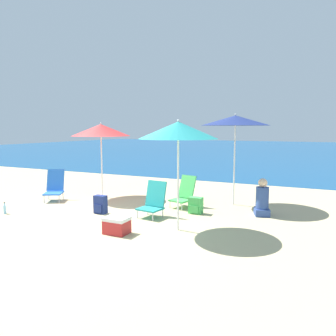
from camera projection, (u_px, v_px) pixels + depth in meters
The scene contains 13 objects.
ground_plane at pixel (84, 221), 6.97m from camera, with size 60.00×60.00×0.00m, color #C6B284.
sea_water at pixel (269, 149), 30.41m from camera, with size 60.00×40.00×0.01m.
beach_umbrella_red at pixel (101, 130), 9.15m from camera, with size 1.64×1.64×2.12m.
beach_umbrella_teal at pixel (178, 130), 6.12m from camera, with size 1.51×1.51×2.12m.
beach_umbrella_navy at pixel (235, 121), 8.19m from camera, with size 1.73×1.73×2.32m.
beach_chair_teal at pixel (153, 200), 7.27m from camera, with size 0.56×0.59×0.79m.
beach_chair_green at pixel (184, 193), 8.19m from camera, with size 0.58×0.69×0.78m.
beach_chair_blue at pixel (55, 186), 8.95m from camera, with size 0.71×0.77×0.83m.
person_seated_near at pixel (262, 200), 7.36m from camera, with size 0.42×0.45×0.85m.
backpack_navy at pixel (100, 205), 7.55m from camera, with size 0.29×0.20×0.42m.
backpack_green at pixel (196, 205), 7.56m from camera, with size 0.31×0.23×0.38m.
water_bottle at pixel (5, 209), 7.53m from camera, with size 0.07×0.07×0.27m.
cooler_box at pixel (117, 225), 6.11m from camera, with size 0.45×0.35×0.31m.
Camera 1 is at (4.51, -5.37, 1.96)m, focal length 35.00 mm.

